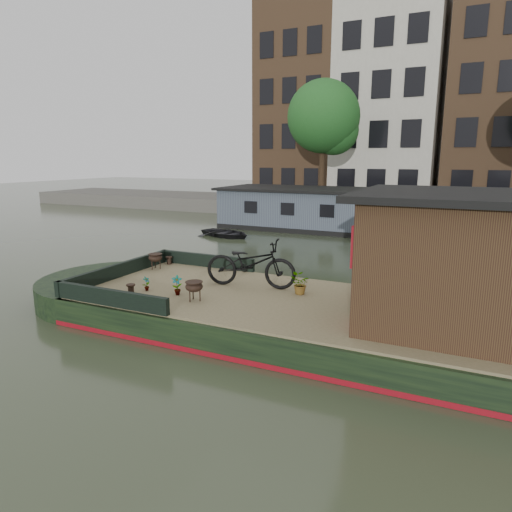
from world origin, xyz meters
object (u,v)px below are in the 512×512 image
at_px(bicycle, 251,263).
at_px(brazier_front, 194,291).
at_px(cabin, 469,260).
at_px(dinghy, 226,230).
at_px(brazier_rear, 156,261).
at_px(potted_plant_a, 177,285).

xyz_separation_m(bicycle, brazier_front, (-0.61, -1.50, -0.36)).
xyz_separation_m(cabin, dinghy, (-10.49, 9.90, -1.59)).
xyz_separation_m(brazier_rear, dinghy, (-2.70, 8.82, -0.58)).
xyz_separation_m(cabin, brazier_rear, (-7.79, 1.08, -1.01)).
bearing_deg(dinghy, bicycle, -130.26).
distance_m(cabin, bicycle, 4.72).
bearing_deg(brazier_front, potted_plant_a, 161.43).
bearing_deg(bicycle, dinghy, 22.83).
bearing_deg(brazier_front, dinghy, 115.91).
relative_size(brazier_rear, dinghy, 0.16).
xyz_separation_m(cabin, brazier_front, (-5.25, -0.90, -1.01)).
relative_size(potted_plant_a, dinghy, 0.16).
relative_size(cabin, dinghy, 1.45).
distance_m(cabin, brazier_front, 5.42).
height_order(potted_plant_a, brazier_rear, potted_plant_a).
bearing_deg(dinghy, potted_plant_a, -138.73).
relative_size(potted_plant_a, brazier_rear, 1.04).
bearing_deg(brazier_front, brazier_rear, 142.07).
bearing_deg(potted_plant_a, bicycle, 47.66).
bearing_deg(brazier_rear, dinghy, 107.05).
bearing_deg(cabin, bicycle, 172.56).
distance_m(bicycle, brazier_front, 1.66).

